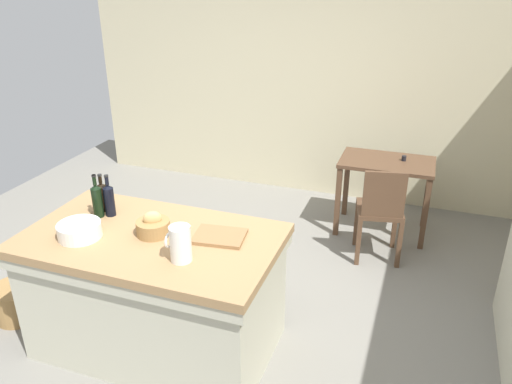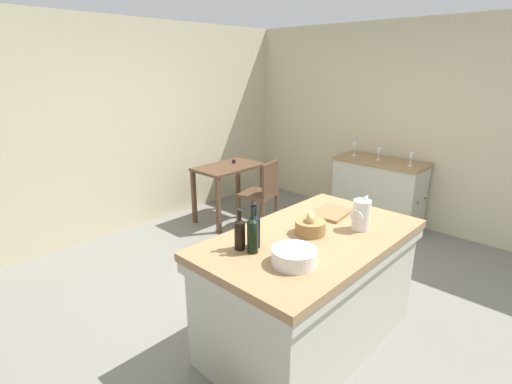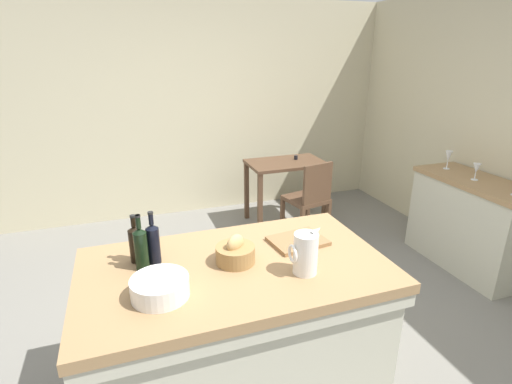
% 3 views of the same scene
% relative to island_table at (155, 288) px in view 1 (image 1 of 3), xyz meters
% --- Properties ---
extents(ground_plane, '(6.76, 6.76, 0.00)m').
position_rel_island_table_xyz_m(ground_plane, '(0.29, 0.46, -0.48)').
color(ground_plane, slate).
extents(wall_back, '(5.32, 0.12, 2.60)m').
position_rel_island_table_xyz_m(wall_back, '(0.29, 3.06, 0.82)').
color(wall_back, beige).
rests_on(wall_back, ground).
extents(island_table, '(1.69, 0.98, 0.89)m').
position_rel_island_table_xyz_m(island_table, '(0.00, 0.00, 0.00)').
color(island_table, '#99754C').
rests_on(island_table, ground).
extents(writing_desk, '(0.90, 0.57, 0.82)m').
position_rel_island_table_xyz_m(writing_desk, '(1.29, 2.28, 0.16)').
color(writing_desk, '#513826').
rests_on(writing_desk, ground).
extents(wooden_chair, '(0.48, 0.48, 0.92)m').
position_rel_island_table_xyz_m(wooden_chair, '(1.32, 1.70, 0.03)').
color(wooden_chair, '#513826').
rests_on(wooden_chair, ground).
extents(pitcher, '(0.17, 0.13, 0.27)m').
position_rel_island_table_xyz_m(pitcher, '(0.33, -0.20, 0.53)').
color(pitcher, silver).
rests_on(pitcher, island_table).
extents(wash_bowl, '(0.28, 0.28, 0.10)m').
position_rel_island_table_xyz_m(wash_bowl, '(-0.42, -0.16, 0.46)').
color(wash_bowl, silver).
rests_on(wash_bowl, island_table).
extents(bread_basket, '(0.22, 0.22, 0.17)m').
position_rel_island_table_xyz_m(bread_basket, '(0.01, 0.03, 0.47)').
color(bread_basket, olive).
rests_on(bread_basket, island_table).
extents(cutting_board, '(0.36, 0.29, 0.02)m').
position_rel_island_table_xyz_m(cutting_board, '(0.44, 0.13, 0.42)').
color(cutting_board, olive).
rests_on(cutting_board, island_table).
extents(wine_bottle_dark, '(0.07, 0.07, 0.31)m').
position_rel_island_table_xyz_m(wine_bottle_dark, '(-0.42, 0.17, 0.54)').
color(wine_bottle_dark, black).
rests_on(wine_bottle_dark, island_table).
extents(wine_bottle_amber, '(0.07, 0.07, 0.28)m').
position_rel_island_table_xyz_m(wine_bottle_amber, '(-0.51, 0.22, 0.52)').
color(wine_bottle_amber, black).
rests_on(wine_bottle_amber, island_table).
extents(wine_bottle_green, '(0.07, 0.07, 0.32)m').
position_rel_island_table_xyz_m(wine_bottle_green, '(-0.48, 0.13, 0.54)').
color(wine_bottle_green, black).
rests_on(wine_bottle_green, island_table).
extents(wicker_hamper, '(0.36, 0.36, 0.27)m').
position_rel_island_table_xyz_m(wicker_hamper, '(-1.20, -0.09, -0.35)').
color(wicker_hamper, olive).
rests_on(wicker_hamper, ground).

